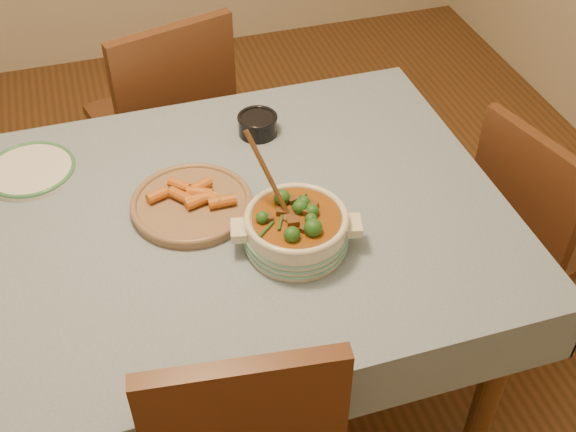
# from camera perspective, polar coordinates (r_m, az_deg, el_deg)

# --- Properties ---
(floor) EXTENTS (4.50, 4.50, 0.00)m
(floor) POSITION_cam_1_polar(r_m,az_deg,el_deg) (2.41, -6.77, -13.95)
(floor) COLOR #4D3016
(floor) RESTS_ON ground
(dining_table) EXTENTS (1.68, 1.08, 0.76)m
(dining_table) POSITION_cam_1_polar(r_m,az_deg,el_deg) (1.90, -8.37, -2.77)
(dining_table) COLOR brown
(dining_table) RESTS_ON floor
(stew_casserole) EXTENTS (0.32, 0.29, 0.30)m
(stew_casserole) POSITION_cam_1_polar(r_m,az_deg,el_deg) (1.72, 0.65, -0.92)
(stew_casserole) COLOR beige
(stew_casserole) RESTS_ON dining_table
(white_plate) EXTENTS (0.24, 0.24, 0.02)m
(white_plate) POSITION_cam_1_polar(r_m,az_deg,el_deg) (2.09, -19.69, 3.43)
(white_plate) COLOR white
(white_plate) RESTS_ON dining_table
(condiment_bowl) EXTENTS (0.14, 0.14, 0.06)m
(condiment_bowl) POSITION_cam_1_polar(r_m,az_deg,el_deg) (2.10, -2.42, 7.31)
(condiment_bowl) COLOR black
(condiment_bowl) RESTS_ON dining_table
(fried_plate) EXTENTS (0.36, 0.36, 0.05)m
(fried_plate) POSITION_cam_1_polar(r_m,az_deg,el_deg) (1.87, -7.64, 1.09)
(fried_plate) COLOR #9A7A55
(fried_plate) RESTS_ON dining_table
(chair_far) EXTENTS (0.53, 0.53, 0.92)m
(chair_far) POSITION_cam_1_polar(r_m,az_deg,el_deg) (2.63, -9.50, 7.75)
(chair_far) COLOR #542E19
(chair_far) RESTS_ON floor
(chair_right) EXTENTS (0.47, 0.47, 0.83)m
(chair_right) POSITION_cam_1_polar(r_m,az_deg,el_deg) (2.37, 19.07, -0.41)
(chair_right) COLOR #542E19
(chair_right) RESTS_ON floor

